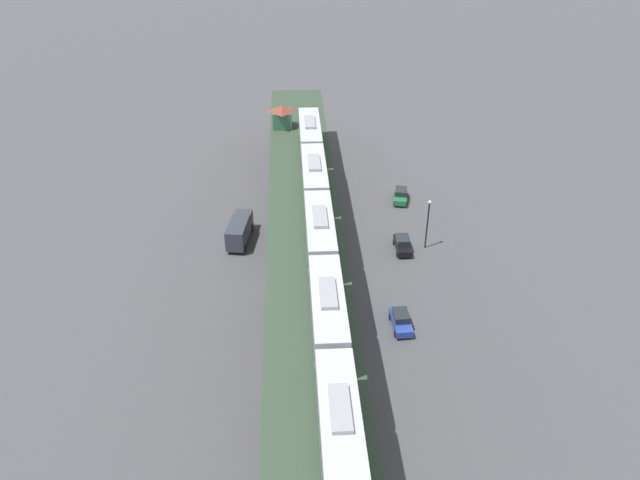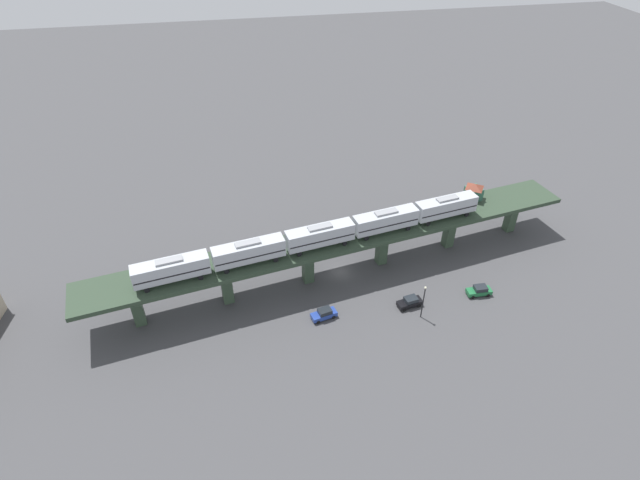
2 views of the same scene
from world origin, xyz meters
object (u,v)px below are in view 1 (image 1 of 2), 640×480
at_px(delivery_truck, 240,230).
at_px(subway_train, 320,231).
at_px(street_lamp, 428,220).
at_px(street_car_black, 403,244).
at_px(street_car_blue, 401,320).
at_px(signal_hut, 282,116).
at_px(street_car_green, 401,195).

bearing_deg(delivery_truck, subway_train, 131.44).
bearing_deg(street_lamp, street_car_black, 18.25).
xyz_separation_m(street_car_blue, street_car_black, (-0.10, -15.28, 0.00)).
height_order(signal_hut, street_car_green, signal_hut).
distance_m(street_car_blue, delivery_truck, 25.88).
bearing_deg(street_car_green, signal_hut, -17.15).
bearing_deg(signal_hut, delivery_truck, 82.09).
xyz_separation_m(street_car_black, street_lamp, (-2.93, -0.97, 3.17)).
height_order(subway_train, signal_hut, subway_train).
distance_m(signal_hut, street_car_blue, 39.85).
relative_size(street_car_black, street_lamp, 0.67).
height_order(street_car_green, delivery_truck, delivery_truck).
bearing_deg(delivery_truck, street_lamp, -176.81).
height_order(signal_hut, street_car_blue, signal_hut).
relative_size(street_car_blue, street_car_green, 1.05).
relative_size(street_car_green, street_lamp, 0.64).
relative_size(subway_train, street_car_blue, 13.22).
xyz_separation_m(street_car_green, delivery_truck, (20.89, 13.55, 0.82)).
bearing_deg(delivery_truck, street_car_black, -178.98).
relative_size(subway_train, street_lamp, 8.93).
height_order(signal_hut, street_car_black, signal_hut).
bearing_deg(street_car_blue, subway_train, -6.74).
height_order(signal_hut, delivery_truck, signal_hut).
relative_size(delivery_truck, street_lamp, 1.04).
height_order(subway_train, street_car_blue, subway_train).
distance_m(subway_train, signal_hut, 34.39).
xyz_separation_m(subway_train, delivery_truck, (12.23, -13.85, -9.17)).
bearing_deg(signal_hut, street_lamp, 140.35).
distance_m(subway_train, street_lamp, 20.50).
relative_size(street_car_black, delivery_truck, 0.64).
bearing_deg(street_car_blue, signal_hut, -61.53).
bearing_deg(signal_hut, street_car_black, 134.67).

